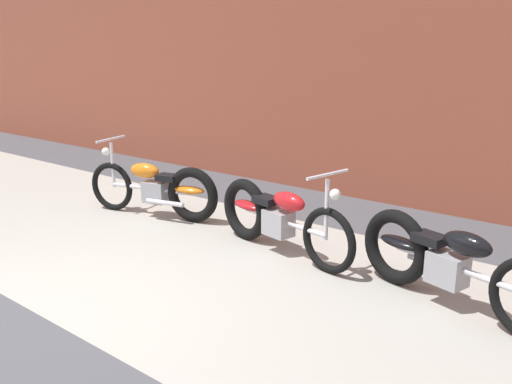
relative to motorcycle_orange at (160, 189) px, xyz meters
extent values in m
plane|color=#47474C|center=(1.34, -2.49, -0.40)|extent=(80.00, 80.00, 0.00)
cube|color=#9E998E|center=(1.34, -0.74, -0.40)|extent=(36.00, 3.50, 0.01)
cube|color=brown|center=(1.34, 2.71, 2.40)|extent=(36.00, 0.50, 5.60)
torus|color=black|center=(-0.78, -0.19, -0.06)|extent=(0.68, 0.24, 0.68)
torus|color=black|center=(0.48, 0.12, -0.03)|extent=(0.74, 0.30, 0.73)
cylinder|color=silver|center=(-0.15, -0.04, -0.02)|extent=(1.21, 0.35, 0.06)
cube|color=#99999E|center=(-0.08, -0.02, -0.06)|extent=(0.36, 0.29, 0.28)
ellipsoid|color=orange|center=(-0.23, -0.06, 0.22)|extent=(0.47, 0.29, 0.20)
ellipsoid|color=orange|center=(0.43, 0.11, 0.03)|extent=(0.47, 0.28, 0.10)
cube|color=black|center=(0.12, 0.03, 0.16)|extent=(0.32, 0.26, 0.08)
cylinder|color=silver|center=(-0.75, -0.18, 0.25)|extent=(0.05, 0.05, 0.62)
cylinder|color=silver|center=(-0.75, -0.18, 0.61)|extent=(0.17, 0.57, 0.03)
sphere|color=white|center=(-0.84, -0.21, 0.43)|extent=(0.11, 0.11, 0.11)
cylinder|color=silver|center=(0.19, -0.10, -0.14)|extent=(0.55, 0.19, 0.06)
torus|color=black|center=(2.69, -0.20, -0.06)|extent=(0.68, 0.21, 0.68)
torus|color=black|center=(1.41, 0.05, -0.03)|extent=(0.74, 0.27, 0.73)
cylinder|color=silver|center=(2.05, -0.08, -0.02)|extent=(1.22, 0.29, 0.06)
cube|color=#99999E|center=(1.97, -0.06, -0.06)|extent=(0.36, 0.28, 0.28)
ellipsoid|color=red|center=(2.13, -0.09, 0.22)|extent=(0.47, 0.27, 0.20)
ellipsoid|color=red|center=(1.46, 0.04, 0.03)|extent=(0.47, 0.26, 0.10)
cube|color=black|center=(1.78, -0.02, 0.16)|extent=(0.31, 0.25, 0.08)
cylinder|color=silver|center=(2.65, -0.20, 0.25)|extent=(0.05, 0.05, 0.62)
cylinder|color=silver|center=(2.65, -0.20, 0.61)|extent=(0.14, 0.58, 0.03)
sphere|color=white|center=(2.75, -0.22, 0.43)|extent=(0.11, 0.11, 0.11)
cylinder|color=silver|center=(1.77, 0.13, -0.14)|extent=(0.55, 0.17, 0.06)
torus|color=black|center=(3.31, -0.02, -0.03)|extent=(0.74, 0.33, 0.73)
cylinder|color=silver|center=(3.93, -0.21, -0.02)|extent=(1.20, 0.40, 0.06)
cube|color=#99999E|center=(3.86, -0.18, -0.06)|extent=(0.37, 0.30, 0.28)
ellipsoid|color=black|center=(4.01, -0.23, 0.22)|extent=(0.48, 0.31, 0.20)
ellipsoid|color=black|center=(3.36, -0.04, 0.03)|extent=(0.47, 0.30, 0.10)
cube|color=black|center=(3.67, -0.13, 0.16)|extent=(0.32, 0.27, 0.08)
cylinder|color=silver|center=(3.67, 0.03, -0.14)|extent=(0.54, 0.21, 0.06)
camera|label=1|loc=(5.13, -4.51, 1.77)|focal=36.69mm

